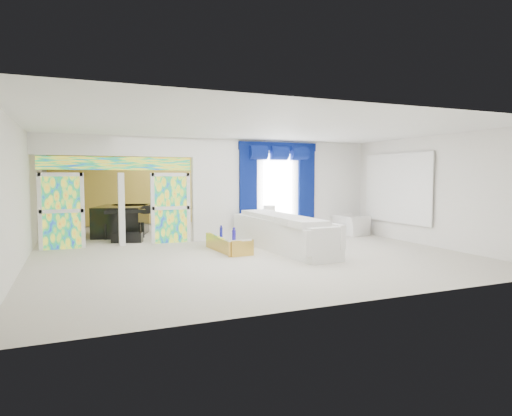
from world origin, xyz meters
name	(u,v)px	position (x,y,z in m)	size (l,w,h in m)	color
floor	(230,245)	(0.00, 0.00, 0.00)	(12.00, 12.00, 0.00)	#B7AF9E
dividing_wall	(283,189)	(2.15, 1.00, 1.50)	(5.70, 0.18, 3.00)	white
dividing_header	(117,146)	(-2.85, 1.00, 2.73)	(4.30, 0.18, 0.55)	white
stained_panel_left	(62,211)	(-4.28, 1.00, 1.00)	(0.95, 0.04, 2.00)	#994C3F
stained_panel_right	(171,208)	(-1.42, 1.00, 1.00)	(0.95, 0.04, 2.00)	#994C3F
stained_transom	(118,163)	(-2.85, 1.00, 2.25)	(4.00, 0.05, 0.35)	#994C3F
window_pane	(278,191)	(1.90, 0.90, 1.45)	(1.00, 0.02, 2.30)	white
blue_drape_left	(248,193)	(0.90, 0.87, 1.40)	(0.55, 0.10, 2.80)	#031142
blue_drape_right	(306,192)	(2.90, 0.87, 1.40)	(0.55, 0.10, 2.80)	#031142
blue_pelmet	(278,146)	(1.90, 0.87, 2.82)	(2.60, 0.12, 0.25)	#031142
wall_mirror	(397,188)	(4.94, -1.00, 1.55)	(0.04, 2.70, 1.90)	white
gold_curtains	(181,186)	(0.00, 5.90, 1.50)	(9.70, 0.12, 2.90)	gold
white_sofa	(281,234)	(1.00, -1.25, 0.39)	(0.89, 4.14, 0.79)	white
coffee_table	(229,243)	(-0.35, -0.95, 0.19)	(0.58, 1.74, 0.39)	gold
console_table	(278,231)	(1.82, 0.69, 0.22)	(1.30, 0.41, 0.43)	white
table_lamp	(269,215)	(1.52, 0.69, 0.72)	(0.36, 0.36, 0.58)	white
armchair	(350,225)	(4.29, 0.42, 0.32)	(0.99, 0.87, 0.64)	white
grand_piano	(121,221)	(-2.58, 3.15, 0.48)	(1.44, 1.88, 0.95)	black
piano_bench	(127,237)	(-2.58, 1.55, 0.14)	(0.86, 0.33, 0.29)	black
tv_console	(61,224)	(-4.35, 3.29, 0.44)	(0.60, 0.55, 0.88)	#A97654
chandelier	(128,153)	(-2.30, 3.40, 2.65)	(0.60, 0.60, 0.60)	gold
decanters	(230,233)	(-0.38, -1.14, 0.48)	(0.13, 1.19, 0.22)	#1F1591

